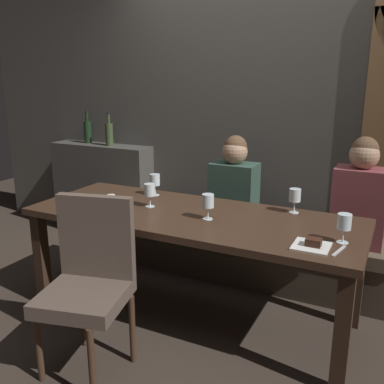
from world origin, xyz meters
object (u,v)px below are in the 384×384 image
diner_redhead (234,184)px  wine_bottle_dark_red (88,131)px  wine_bottle_pale_label (109,133)px  espresso_cup (111,200)px  wine_glass_near_right (295,196)px  fork_on_table (339,251)px  diner_bearded (360,195)px  wine_glass_far_right (155,180)px  wine_glass_center_front (208,202)px  chair_near_side (90,274)px  wine_glass_center_back (344,222)px  wine_glass_near_left (150,190)px  banquette_bench (229,249)px  dessert_plate (312,245)px  dining_table (192,226)px

diner_redhead → wine_bottle_dark_red: size_ratio=2.22×
diner_redhead → wine_bottle_pale_label: size_ratio=2.22×
diner_redhead → espresso_cup: bearing=-130.8°
espresso_cup → wine_glass_near_right: bearing=16.7°
espresso_cup → fork_on_table: bearing=-6.6°
wine_glass_near_right → diner_redhead: bearing=146.3°
diner_redhead → espresso_cup: diner_redhead is taller
diner_bearded → wine_glass_far_right: bearing=-163.6°
wine_glass_center_front → wine_glass_far_right: bearing=150.3°
chair_near_side → wine_glass_center_front: bearing=58.1°
diner_redhead → wine_glass_center_back: size_ratio=4.42×
wine_glass_near_right → fork_on_table: wine_glass_near_right is taller
espresso_cup → chair_near_side: bearing=-62.9°
wine_glass_center_front → wine_glass_near_left: size_ratio=1.00×
wine_glass_center_front → diner_bearded: bearing=42.5°
wine_bottle_pale_label → wine_glass_near_right: wine_bottle_pale_label is taller
banquette_bench → dessert_plate: 1.35m
chair_near_side → wine_bottle_dark_red: bearing=129.2°
wine_glass_far_right → diner_bearded: bearing=16.4°
wine_bottle_dark_red → fork_on_table: size_ratio=1.92×
banquette_bench → wine_glass_center_back: size_ratio=15.24×
diner_bearded → dessert_plate: diner_bearded is taller
wine_glass_center_front → wine_glass_far_right: (-0.59, 0.34, 0.00)m
chair_near_side → diner_redhead: diner_redhead is taller
espresso_cup → wine_glass_center_back: bearing=-1.7°
dining_table → banquette_bench: bearing=90.0°
wine_bottle_dark_red → dessert_plate: (2.56, -1.30, -0.32)m
dessert_plate → fork_on_table: (0.14, 0.00, -0.01)m
banquette_bench → wine_glass_center_back: (0.96, -0.80, 0.63)m
chair_near_side → wine_glass_far_right: bearing=100.1°
wine_glass_center_front → banquette_bench: bearing=100.5°
wine_bottle_pale_label → wine_glass_center_back: bearing=-25.1°
wine_bottle_pale_label → espresso_cup: bearing=-53.0°
wine_bottle_pale_label → dessert_plate: 2.59m
dining_table → dessert_plate: 0.86m
wine_glass_near_right → dessert_plate: 0.61m
wine_glass_center_back → wine_glass_near_left: size_ratio=1.00×
fork_on_table → espresso_cup: bearing=-173.9°
chair_near_side → wine_glass_center_back: size_ratio=5.98×
dining_table → dessert_plate: bearing=-15.8°
dining_table → chair_near_side: (-0.27, -0.72, -0.09)m
banquette_bench → wine_glass_center_back: wine_glass_center_back is taller
chair_near_side → wine_glass_far_right: size_ratio=5.98×
wine_glass_near_right → dessert_plate: (0.23, -0.55, -0.10)m
diner_redhead → wine_glass_near_right: diner_redhead is taller
dining_table → banquette_bench: dining_table is taller
wine_glass_center_back → wine_glass_near_left: (-1.29, 0.11, 0.00)m
wine_glass_center_back → wine_glass_far_right: size_ratio=1.00×
dining_table → wine_glass_center_front: wine_glass_center_front is taller
wine_bottle_pale_label → wine_glass_center_front: size_ratio=1.99×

